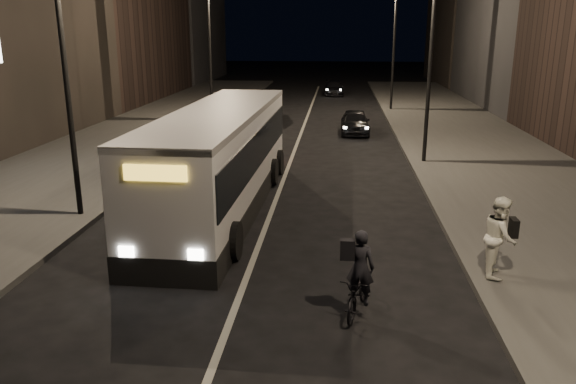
% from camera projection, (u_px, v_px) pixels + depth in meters
% --- Properties ---
extents(ground, '(180.00, 180.00, 0.00)m').
position_uv_depth(ground, '(244.00, 284.00, 12.48)').
color(ground, black).
rests_on(ground, ground).
extents(sidewalk_right, '(7.00, 70.00, 0.16)m').
position_uv_depth(sidewalk_right, '(483.00, 154.00, 25.12)').
color(sidewalk_right, '#3D3D3A').
rests_on(sidewalk_right, ground).
extents(sidewalk_left, '(7.00, 70.00, 0.16)m').
position_uv_depth(sidewalk_left, '(115.00, 147.00, 26.58)').
color(sidewalk_left, '#3D3D3A').
rests_on(sidewalk_left, ground).
extents(streetlight_right_mid, '(1.20, 0.44, 8.12)m').
position_uv_depth(streetlight_right_mid, '(426.00, 31.00, 22.00)').
color(streetlight_right_mid, black).
rests_on(streetlight_right_mid, sidewalk_right).
extents(streetlight_right_far, '(1.20, 0.44, 8.12)m').
position_uv_depth(streetlight_right_far, '(391.00, 30.00, 37.30)').
color(streetlight_right_far, black).
rests_on(streetlight_right_far, sidewalk_right).
extents(streetlight_left_near, '(1.20, 0.44, 8.12)m').
position_uv_depth(streetlight_left_near, '(70.00, 32.00, 15.26)').
color(streetlight_left_near, black).
rests_on(streetlight_left_near, sidewalk_left).
extents(streetlight_left_far, '(1.20, 0.44, 8.12)m').
position_uv_depth(streetlight_left_far, '(214.00, 31.00, 32.48)').
color(streetlight_left_far, black).
rests_on(streetlight_left_far, sidewalk_left).
extents(city_bus, '(2.95, 11.64, 3.12)m').
position_uv_depth(city_bus, '(221.00, 155.00, 17.33)').
color(city_bus, silver).
rests_on(city_bus, ground).
extents(cyclist_on_bicycle, '(0.94, 1.68, 1.83)m').
position_uv_depth(cyclist_on_bicycle, '(359.00, 286.00, 10.99)').
color(cyclist_on_bicycle, black).
rests_on(cyclist_on_bicycle, ground).
extents(pedestrian_woman, '(0.85, 1.00, 1.82)m').
position_uv_depth(pedestrian_woman, '(500.00, 237.00, 12.30)').
color(pedestrian_woman, white).
rests_on(pedestrian_woman, sidewalk_right).
extents(car_near, '(1.53, 3.74, 1.27)m').
position_uv_depth(car_near, '(355.00, 122.00, 30.29)').
color(car_near, black).
rests_on(car_near, ground).
extents(car_mid, '(1.88, 4.87, 1.58)m').
position_uv_depth(car_mid, '(266.00, 108.00, 34.21)').
color(car_mid, '#3D3C3F').
rests_on(car_mid, ground).
extents(car_far, '(1.76, 4.07, 1.17)m').
position_uv_depth(car_far, '(334.00, 88.00, 48.09)').
color(car_far, black).
rests_on(car_far, ground).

